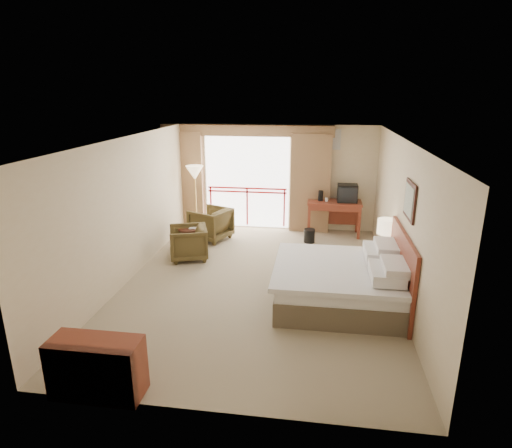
% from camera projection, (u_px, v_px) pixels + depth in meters
% --- Properties ---
extents(floor, '(7.00, 7.00, 0.00)m').
position_uv_depth(floor, '(259.00, 282.00, 8.17)').
color(floor, gray).
rests_on(floor, ground).
extents(ceiling, '(7.00, 7.00, 0.00)m').
position_uv_depth(ceiling, '(260.00, 139.00, 7.37)').
color(ceiling, white).
rests_on(ceiling, wall_back).
extents(wall_back, '(5.00, 0.00, 5.00)m').
position_uv_depth(wall_back, '(278.00, 178.00, 11.08)').
color(wall_back, beige).
rests_on(wall_back, ground).
extents(wall_front, '(5.00, 0.00, 5.00)m').
position_uv_depth(wall_front, '(214.00, 306.00, 4.46)').
color(wall_front, beige).
rests_on(wall_front, ground).
extents(wall_left, '(0.00, 7.00, 7.00)m').
position_uv_depth(wall_left, '(129.00, 209.00, 8.11)').
color(wall_left, beige).
rests_on(wall_left, ground).
extents(wall_right, '(0.00, 7.00, 7.00)m').
position_uv_depth(wall_right, '(402.00, 220.00, 7.43)').
color(wall_right, beige).
rests_on(wall_right, ground).
extents(balcony_door, '(2.40, 0.00, 2.40)m').
position_uv_depth(balcony_door, '(247.00, 182.00, 11.21)').
color(balcony_door, white).
rests_on(balcony_door, wall_back).
extents(balcony_railing, '(2.09, 0.03, 1.02)m').
position_uv_depth(balcony_railing, '(247.00, 197.00, 11.31)').
color(balcony_railing, red).
rests_on(balcony_railing, wall_back).
extents(curtain_left, '(1.00, 0.26, 2.50)m').
position_uv_depth(curtain_left, '(185.00, 180.00, 11.30)').
color(curtain_left, brown).
rests_on(curtain_left, wall_back).
extents(curtain_right, '(1.00, 0.26, 2.50)m').
position_uv_depth(curtain_right, '(310.00, 183.00, 10.85)').
color(curtain_right, brown).
rests_on(curtain_right, wall_back).
extents(valance, '(4.40, 0.22, 0.28)m').
position_uv_depth(valance, '(246.00, 130.00, 10.72)').
color(valance, brown).
rests_on(valance, wall_back).
extents(hvac_vent, '(0.50, 0.04, 0.50)m').
position_uv_depth(hvac_vent, '(330.00, 139.00, 10.57)').
color(hvac_vent, silver).
rests_on(hvac_vent, wall_back).
extents(bed, '(2.13, 2.06, 0.97)m').
position_uv_depth(bed, '(341.00, 282.00, 7.29)').
color(bed, brown).
rests_on(bed, floor).
extents(headboard, '(0.06, 2.10, 1.30)m').
position_uv_depth(headboard, '(401.00, 271.00, 7.08)').
color(headboard, maroon).
rests_on(headboard, wall_right).
extents(framed_art, '(0.04, 0.72, 0.60)m').
position_uv_depth(framed_art, '(410.00, 201.00, 6.72)').
color(framed_art, black).
rests_on(framed_art, wall_right).
extents(nightstand, '(0.40, 0.47, 0.54)m').
position_uv_depth(nightstand, '(383.00, 265.00, 8.31)').
color(nightstand, maroon).
rests_on(nightstand, floor).
extents(table_lamp, '(0.35, 0.35, 0.62)m').
position_uv_depth(table_lamp, '(387.00, 227.00, 8.14)').
color(table_lamp, tan).
rests_on(table_lamp, nightstand).
extents(phone, '(0.18, 0.15, 0.08)m').
position_uv_depth(phone, '(383.00, 252.00, 8.09)').
color(phone, black).
rests_on(phone, nightstand).
extents(desk, '(1.33, 0.64, 0.87)m').
position_uv_depth(desk, '(334.00, 208.00, 10.76)').
color(desk, maroon).
rests_on(desk, floor).
extents(tv, '(0.49, 0.39, 0.44)m').
position_uv_depth(tv, '(347.00, 193.00, 10.53)').
color(tv, black).
rests_on(tv, desk).
extents(coffee_maker, '(0.14, 0.14, 0.26)m').
position_uv_depth(coffee_maker, '(321.00, 196.00, 10.65)').
color(coffee_maker, black).
rests_on(coffee_maker, desk).
extents(cup, '(0.08, 0.08, 0.10)m').
position_uv_depth(cup, '(327.00, 200.00, 10.61)').
color(cup, white).
rests_on(cup, desk).
extents(wastebasket, '(0.28, 0.28, 0.33)m').
position_uv_depth(wastebasket, '(309.00, 236.00, 10.28)').
color(wastebasket, black).
rests_on(wastebasket, floor).
extents(armchair_far, '(1.12, 1.11, 0.78)m').
position_uv_depth(armchair_far, '(211.00, 239.00, 10.57)').
color(armchair_far, '#42361C').
rests_on(armchair_far, floor).
extents(armchair_near, '(1.00, 0.99, 0.72)m').
position_uv_depth(armchair_near, '(189.00, 258.00, 9.34)').
color(armchair_near, '#42361C').
rests_on(armchair_near, floor).
extents(side_table, '(0.53, 0.53, 0.58)m').
position_uv_depth(side_table, '(190.00, 236.00, 9.56)').
color(side_table, black).
rests_on(side_table, floor).
extents(book, '(0.17, 0.23, 0.02)m').
position_uv_depth(book, '(190.00, 228.00, 9.50)').
color(book, white).
rests_on(book, side_table).
extents(floor_lamp, '(0.44, 0.44, 1.71)m').
position_uv_depth(floor_lamp, '(195.00, 175.00, 10.73)').
color(floor_lamp, tan).
rests_on(floor_lamp, floor).
extents(dresser, '(1.09, 0.46, 0.73)m').
position_uv_depth(dresser, '(97.00, 368.00, 5.06)').
color(dresser, maroon).
rests_on(dresser, floor).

